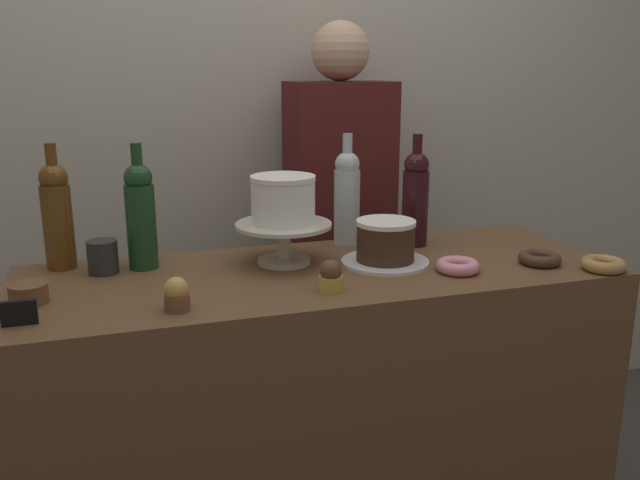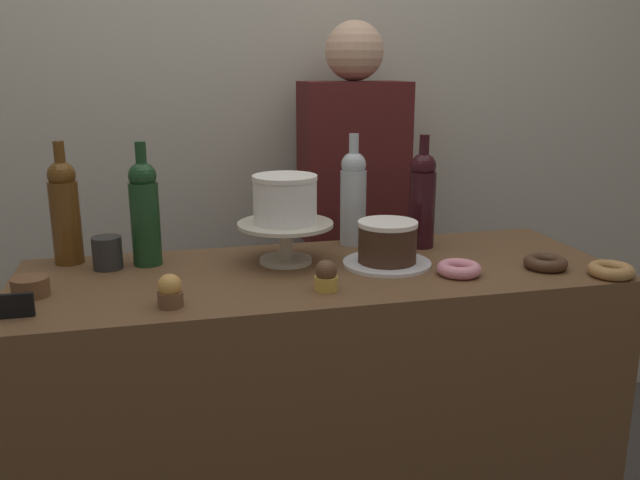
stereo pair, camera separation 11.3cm
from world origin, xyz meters
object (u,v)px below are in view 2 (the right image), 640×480
object	(u,v)px
cake_stand_pedestal	(285,235)
wine_bottle_amber	(65,210)
cupcake_chocolate	(326,276)
cupcake_caramel	(170,291)
price_sign_chalkboard	(16,306)
wine_bottle_clear	(353,196)
wine_bottle_green	(145,211)
wine_bottle_dark_red	(422,198)
donut_maple	(611,270)
donut_pink	(459,269)
white_layer_cake	(285,199)
coffee_cup_ceramic	(107,253)
cookie_stack	(30,287)
donut_chocolate	(546,263)
barista_figure	(352,240)
chocolate_round_cake	(387,241)

from	to	relation	value
cake_stand_pedestal	wine_bottle_amber	world-z (taller)	wine_bottle_amber
cupcake_chocolate	cake_stand_pedestal	bearing A→B (deg)	101.22
cupcake_caramel	price_sign_chalkboard	distance (m)	0.31
wine_bottle_clear	wine_bottle_green	bearing A→B (deg)	-173.43
wine_bottle_dark_red	donut_maple	distance (m)	0.54
cupcake_caramel	donut_pink	world-z (taller)	cupcake_caramel
wine_bottle_dark_red	cupcake_chocolate	distance (m)	0.49
white_layer_cake	donut_pink	world-z (taller)	white_layer_cake
donut_pink	donut_maple	bearing A→B (deg)	-15.49
cake_stand_pedestal	cupcake_caramel	size ratio (longest dim) A/B	3.43
coffee_cup_ceramic	cookie_stack	bearing A→B (deg)	-131.25
cupcake_chocolate	donut_maple	size ratio (longest dim) A/B	0.66
wine_bottle_amber	cupcake_chocolate	distance (m)	0.73
coffee_cup_ceramic	wine_bottle_amber	bearing A→B (deg)	142.47
donut_chocolate	price_sign_chalkboard	size ratio (longest dim) A/B	1.60
donut_pink	cookie_stack	xyz separation A→B (m)	(-1.02, 0.09, 0.01)
donut_maple	coffee_cup_ceramic	xyz separation A→B (m)	(-1.23, 0.37, 0.03)
cupcake_chocolate	wine_bottle_dark_red	bearing A→B (deg)	40.73
cake_stand_pedestal	coffee_cup_ceramic	size ratio (longest dim) A/B	3.00
wine_bottle_dark_red	cookie_stack	world-z (taller)	wine_bottle_dark_red
wine_bottle_amber	donut_maple	xyz separation A→B (m)	(1.33, -0.45, -0.13)
wine_bottle_amber	cake_stand_pedestal	bearing A→B (deg)	-13.38
wine_bottle_dark_red	cupcake_chocolate	bearing A→B (deg)	-139.27
wine_bottle_clear	price_sign_chalkboard	bearing A→B (deg)	-154.77
wine_bottle_dark_red	donut_pink	distance (m)	0.31
donut_maple	cupcake_caramel	bearing A→B (deg)	177.83
wine_bottle_clear	barista_figure	bearing A→B (deg)	73.70
wine_bottle_clear	donut_pink	bearing A→B (deg)	-63.28
wine_bottle_green	cupcake_chocolate	size ratio (longest dim) A/B	4.38
cupcake_chocolate	coffee_cup_ceramic	world-z (taller)	coffee_cup_ceramic
price_sign_chalkboard	barista_figure	bearing A→B (deg)	39.77
donut_pink	cake_stand_pedestal	bearing A→B (deg)	152.35
white_layer_cake	wine_bottle_clear	distance (m)	0.27
cake_stand_pedestal	price_sign_chalkboard	xyz separation A→B (m)	(-0.62, -0.26, -0.05)
white_layer_cake	cookie_stack	xyz separation A→B (m)	(-0.62, -0.13, -0.15)
chocolate_round_cake	cupcake_chocolate	world-z (taller)	chocolate_round_cake
coffee_cup_ceramic	donut_chocolate	bearing A→B (deg)	-13.66
cupcake_caramel	donut_chocolate	xyz separation A→B (m)	(0.95, 0.06, -0.02)
wine_bottle_clear	donut_pink	xyz separation A→B (m)	(0.18, -0.35, -0.13)
cake_stand_pedestal	cupcake_caramel	xyz separation A→B (m)	(-0.31, -0.27, -0.04)
cookie_stack	cake_stand_pedestal	bearing A→B (deg)	11.53
coffee_cup_ceramic	wine_bottle_green	bearing A→B (deg)	9.29
donut_pink	cookie_stack	distance (m)	1.03
wine_bottle_dark_red	donut_maple	size ratio (longest dim) A/B	2.91
white_layer_cake	wine_bottle_clear	world-z (taller)	wine_bottle_clear
wine_bottle_clear	donut_maple	world-z (taller)	wine_bottle_clear
cupcake_caramel	donut_chocolate	size ratio (longest dim) A/B	0.66
white_layer_cake	wine_bottle_dark_red	bearing A→B (deg)	9.08
cookie_stack	barista_figure	bearing A→B (deg)	34.81
price_sign_chalkboard	coffee_cup_ceramic	bearing A→B (deg)	62.78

